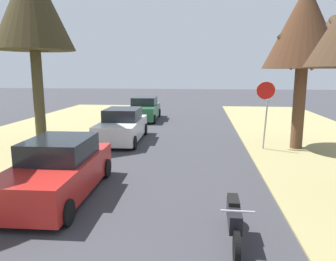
{
  "coord_description": "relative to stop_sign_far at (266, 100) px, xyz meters",
  "views": [
    {
      "loc": [
        1.6,
        -1.05,
        3.4
      ],
      "look_at": [
        0.42,
        10.21,
        1.29
      ],
      "focal_mm": 34.34,
      "sensor_mm": 36.0,
      "label": 1
    }
  ],
  "objects": [
    {
      "name": "stop_sign_far",
      "position": [
        0.0,
        0.0,
        0.0
      ],
      "size": [
        0.82,
        0.69,
        2.92
      ],
      "color": "#9EA0A5",
      "rests_on": "grass_verge_right"
    },
    {
      "name": "street_tree_right_mid_b",
      "position": [
        1.47,
        0.31,
        2.96
      ],
      "size": [
        3.28,
        3.28,
        6.86
      ],
      "color": "brown",
      "rests_on": "grass_verge_right"
    },
    {
      "name": "street_tree_left_mid_b",
      "position": [
        -9.9,
        -0.41,
        3.94
      ],
      "size": [
        3.41,
        3.41,
        8.05
      ],
      "color": "#464128",
      "rests_on": "grass_verge_left"
    },
    {
      "name": "parked_sedan_red",
      "position": [
        -6.56,
        -5.91,
        -1.43
      ],
      "size": [
        2.05,
        4.45,
        1.57
      ],
      "color": "red",
      "rests_on": "ground"
    },
    {
      "name": "parked_sedan_white",
      "position": [
        -6.55,
        1.18,
        -1.43
      ],
      "size": [
        2.05,
        4.45,
        1.57
      ],
      "color": "white",
      "rests_on": "ground"
    },
    {
      "name": "parked_sedan_green",
      "position": [
        -6.7,
        8.11,
        -1.43
      ],
      "size": [
        2.05,
        4.45,
        1.57
      ],
      "color": "#28663D",
      "rests_on": "ground"
    },
    {
      "name": "parked_motorcycle",
      "position": [
        -2.02,
        -7.92,
        -1.67
      ],
      "size": [
        0.6,
        2.05,
        0.97
      ],
      "color": "black",
      "rests_on": "ground"
    }
  ]
}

